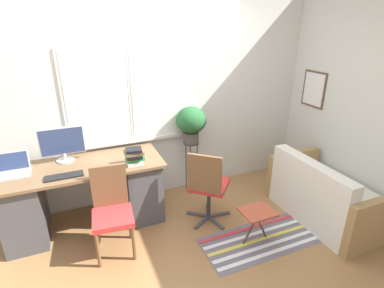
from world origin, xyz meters
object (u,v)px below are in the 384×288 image
(couch_loveseat, at_px, (325,197))
(potted_plant, at_px, (191,122))
(monitor, at_px, (63,144))
(mouse, at_px, (92,170))
(laptop, at_px, (13,170))
(folding_stool, at_px, (257,214))
(desk_chair_wooden, at_px, (112,209))
(office_chair_swivel, at_px, (208,185))
(book_stack, at_px, (135,156))
(keyboard, at_px, (64,176))
(plant_stand, at_px, (191,151))

(couch_loveseat, xyz_separation_m, potted_plant, (-1.25, 1.19, 0.76))
(monitor, xyz_separation_m, potted_plant, (1.56, 0.04, 0.05))
(mouse, xyz_separation_m, couch_loveseat, (2.56, -0.76, -0.52))
(laptop, xyz_separation_m, monitor, (0.50, 0.14, 0.16))
(laptop, distance_m, folding_stool, 2.58)
(laptop, distance_m, couch_loveseat, 3.50)
(desk_chair_wooden, xyz_separation_m, folding_stool, (1.43, -0.49, -0.13))
(laptop, bearing_deg, potted_plant, 5.04)
(office_chair_swivel, height_order, potted_plant, potted_plant)
(monitor, height_order, book_stack, monitor)
(laptop, height_order, folding_stool, laptop)
(book_stack, bearing_deg, desk_chair_wooden, -136.11)
(office_chair_swivel, bearing_deg, mouse, 27.69)
(desk_chair_wooden, bearing_deg, book_stack, 49.56)
(monitor, xyz_separation_m, mouse, (0.25, -0.39, -0.19))
(keyboard, distance_m, couch_loveseat, 2.97)
(mouse, height_order, office_chair_swivel, office_chair_swivel)
(office_chair_swivel, bearing_deg, desk_chair_wooden, 42.81)
(laptop, bearing_deg, plant_stand, 5.04)
(laptop, distance_m, mouse, 0.79)
(desk_chair_wooden, height_order, couch_loveseat, desk_chair_wooden)
(office_chair_swivel, height_order, folding_stool, office_chair_swivel)
(mouse, distance_m, desk_chair_wooden, 0.47)
(desk_chair_wooden, distance_m, couch_loveseat, 2.48)
(desk_chair_wooden, bearing_deg, potted_plant, 38.20)
(desk_chair_wooden, distance_m, plant_stand, 1.41)
(office_chair_swivel, xyz_separation_m, potted_plant, (0.10, 0.73, 0.53))
(office_chair_swivel, bearing_deg, plant_stand, -56.37)
(monitor, xyz_separation_m, couch_loveseat, (2.81, -1.15, -0.71))
(laptop, relative_size, folding_stool, 0.81)
(plant_stand, xyz_separation_m, potted_plant, (-0.00, -0.00, 0.42))
(desk_chair_wooden, xyz_separation_m, office_chair_swivel, (1.09, 0.03, 0.03))
(laptop, xyz_separation_m, book_stack, (1.21, -0.25, 0.05))
(mouse, bearing_deg, desk_chair_wooden, -68.87)
(monitor, bearing_deg, mouse, -57.46)
(book_stack, xyz_separation_m, potted_plant, (0.85, 0.44, 0.15))
(office_chair_swivel, relative_size, plant_stand, 1.25)
(book_stack, relative_size, folding_stool, 0.56)
(mouse, bearing_deg, keyboard, -177.49)
(mouse, height_order, desk_chair_wooden, desk_chair_wooden)
(plant_stand, bearing_deg, office_chair_swivel, -97.82)
(monitor, xyz_separation_m, plant_stand, (1.56, 0.04, -0.37))
(book_stack, height_order, office_chair_swivel, book_stack)
(desk_chair_wooden, distance_m, folding_stool, 1.51)
(monitor, height_order, folding_stool, monitor)
(keyboard, xyz_separation_m, mouse, (0.27, 0.01, 0.01))
(couch_loveseat, bearing_deg, monitor, 67.75)
(book_stack, height_order, folding_stool, book_stack)
(book_stack, distance_m, folding_stool, 1.46)
(plant_stand, bearing_deg, book_stack, -152.92)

